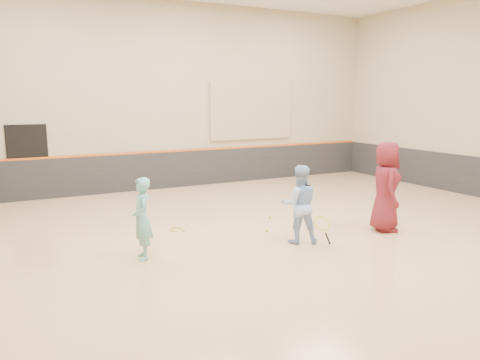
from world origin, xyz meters
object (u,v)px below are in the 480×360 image
instructor (299,204)px  young_man (386,187)px  spare_racket (176,228)px  girl (142,219)px

instructor → young_man: young_man is taller
young_man → spare_racket: bearing=91.0°
spare_racket → girl: bearing=-127.8°
young_man → girl: bearing=111.9°
girl → spare_racket: bearing=150.3°
instructor → spare_racket: (-1.92, 2.04, -0.75)m
instructor → spare_racket: instructor is taller
instructor → young_man: bearing=-160.7°
girl → young_man: bearing=91.4°
girl → instructor: size_ratio=0.94×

